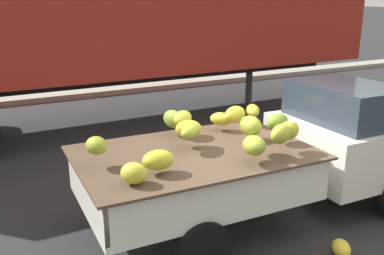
% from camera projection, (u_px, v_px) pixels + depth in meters
% --- Properties ---
extents(ground, '(220.00, 220.00, 0.00)m').
position_uv_depth(ground, '(263.00, 227.00, 5.54)').
color(ground, '#28282B').
extents(curb_strip, '(80.00, 0.80, 0.16)m').
position_uv_depth(curb_strip, '(86.00, 93.00, 12.91)').
color(curb_strip, gray).
rests_on(curb_strip, ground).
extents(pickup_truck, '(5.00, 1.96, 1.70)m').
position_uv_depth(pickup_truck, '(319.00, 144.00, 5.98)').
color(pickup_truck, silver).
rests_on(pickup_truck, ground).
extents(semi_trailer, '(12.03, 2.73, 3.95)m').
position_uv_depth(semi_trailer, '(128.00, 12.00, 9.49)').
color(semi_trailer, maroon).
rests_on(semi_trailer, ground).
extents(fallen_banana_bunch_by_wheel, '(0.32, 0.35, 0.19)m').
position_uv_depth(fallen_banana_bunch_by_wheel, '(341.00, 248.00, 4.90)').
color(fallen_banana_bunch_by_wheel, yellow).
rests_on(fallen_banana_bunch_by_wheel, ground).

